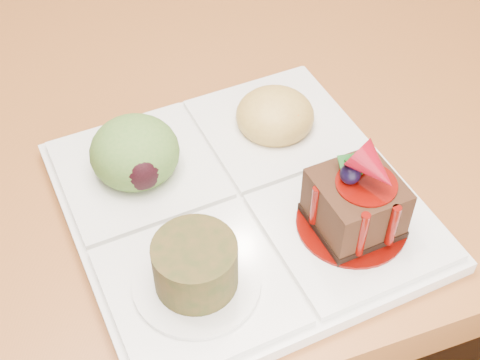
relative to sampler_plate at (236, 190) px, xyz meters
name	(u,v)px	position (x,y,z in m)	size (l,w,h in m)	color
ground	(149,185)	(0.04, 0.75, -0.77)	(6.00, 6.00, 0.00)	#5A3219
sampler_plate	(236,190)	(0.00, 0.00, 0.00)	(0.29, 0.29, 0.10)	white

